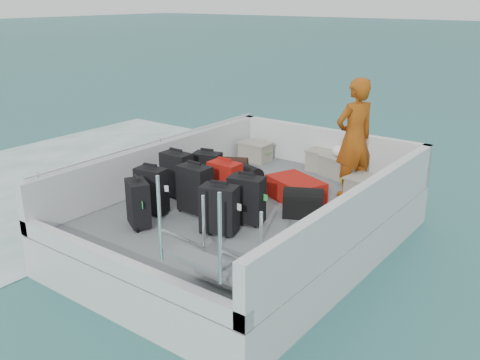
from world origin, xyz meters
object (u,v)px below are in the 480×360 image
(suitcase_4, at_px, (195,190))
(crate_0, at_px, (255,152))
(crate_2, at_px, (338,167))
(suitcase_7, at_px, (246,200))
(suitcase_8, at_px, (296,190))
(crate_1, at_px, (325,162))
(suitcase_2, at_px, (207,172))
(suitcase_6, at_px, (219,210))
(passenger, at_px, (354,138))
(suitcase_1, at_px, (177,175))
(suitcase_5, at_px, (225,183))
(suitcase_3, at_px, (138,204))
(crate_3, at_px, (370,193))
(suitcase_0, at_px, (152,191))

(suitcase_4, distance_m, crate_0, 2.69)
(crate_0, height_order, crate_2, crate_2)
(suitcase_7, distance_m, suitcase_8, 1.16)
(crate_1, distance_m, crate_2, 0.35)
(suitcase_4, bearing_deg, suitcase_2, 120.40)
(suitcase_7, bearing_deg, suitcase_6, -113.44)
(suitcase_2, bearing_deg, crate_0, 84.72)
(crate_0, height_order, crate_1, crate_1)
(suitcase_6, xyz_separation_m, passenger, (0.74, 2.29, 0.58))
(crate_1, height_order, crate_2, crate_1)
(suitcase_1, height_order, suitcase_5, suitcase_1)
(crate_1, bearing_deg, crate_0, -170.68)
(suitcase_1, distance_m, suitcase_7, 1.45)
(suitcase_5, distance_m, crate_0, 2.26)
(crate_0, bearing_deg, crate_1, 9.32)
(crate_0, bearing_deg, suitcase_3, -81.63)
(suitcase_5, relative_size, suitcase_7, 0.98)
(crate_0, relative_size, crate_1, 0.95)
(crate_2, xyz_separation_m, passenger, (0.57, -0.69, 0.74))
(suitcase_5, xyz_separation_m, crate_3, (1.74, 1.22, -0.13))
(passenger, bearing_deg, suitcase_1, -25.72)
(crate_1, bearing_deg, suitcase_6, -87.08)
(suitcase_5, bearing_deg, suitcase_1, -166.32)
(suitcase_4, xyz_separation_m, crate_3, (1.87, 1.73, -0.15))
(suitcase_3, xyz_separation_m, suitcase_5, (0.42, 1.32, 0.00))
(suitcase_6, xyz_separation_m, suitcase_7, (0.09, 0.47, 0.01))
(suitcase_4, bearing_deg, suitcase_3, -108.28)
(suitcase_1, bearing_deg, suitcase_3, -73.06)
(suitcase_6, relative_size, crate_1, 1.14)
(suitcase_4, height_order, suitcase_5, suitcase_4)
(suitcase_1, bearing_deg, crate_1, 63.19)
(suitcase_1, height_order, suitcase_6, suitcase_1)
(suitcase_3, height_order, suitcase_5, suitcase_5)
(suitcase_2, xyz_separation_m, suitcase_5, (0.59, -0.30, 0.01))
(suitcase_3, bearing_deg, suitcase_4, 100.12)
(suitcase_0, height_order, crate_3, suitcase_0)
(suitcase_4, xyz_separation_m, suitcase_5, (0.13, 0.51, -0.02))
(suitcase_8, xyz_separation_m, crate_0, (-1.66, 1.29, -0.00))
(suitcase_6, relative_size, suitcase_8, 0.77)
(passenger, bearing_deg, suitcase_7, 6.40)
(suitcase_7, bearing_deg, suitcase_0, -170.62)
(suitcase_6, height_order, crate_2, suitcase_6)
(suitcase_2, relative_size, suitcase_4, 0.89)
(suitcase_7, xyz_separation_m, suitcase_8, (0.08, 1.14, -0.16))
(crate_1, xyz_separation_m, crate_2, (0.33, -0.13, -0.00))
(suitcase_2, height_order, crate_0, suitcase_2)
(suitcase_6, height_order, suitcase_7, suitcase_7)
(suitcase_3, xyz_separation_m, passenger, (1.74, 2.77, 0.59))
(crate_3, bearing_deg, suitcase_5, -144.87)
(suitcase_1, xyz_separation_m, crate_3, (2.52, 1.41, -0.15))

